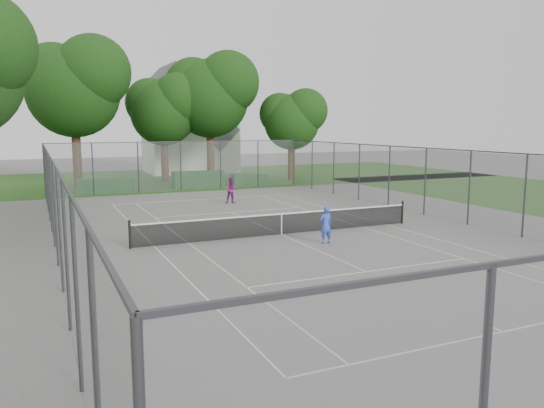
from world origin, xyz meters
name	(u,v)px	position (x,y,z in m)	size (l,w,h in m)	color
ground	(281,235)	(0.00, 0.00, 0.00)	(120.00, 120.00, 0.00)	slate
grass_far	(155,179)	(0.00, 26.00, 0.00)	(60.00, 20.00, 0.00)	#224B15
court_markings	(281,235)	(0.00, 0.00, 0.01)	(11.03, 23.83, 0.01)	silver
tennis_net	(282,223)	(0.00, 0.00, 0.51)	(12.87, 0.10, 1.10)	black
perimeter_fence	(282,193)	(0.00, 0.00, 1.81)	(18.08, 34.08, 3.52)	#38383D
tree_far_left	(75,83)	(-6.51, 21.94, 7.69)	(7.79, 7.11, 11.19)	#3B2515
tree_far_midleft	(164,107)	(0.46, 23.61, 6.11)	(6.19, 5.65, 8.90)	#3B2515
tree_far_midright	(211,92)	(4.28, 23.03, 7.40)	(7.49, 6.84, 10.77)	#3B2515
tree_far_right	(293,118)	(10.50, 20.19, 5.29)	(5.36, 4.90, 7.71)	#3B2515
hedge_left	(105,185)	(-5.10, 18.44, 0.48)	(3.81, 1.14, 0.95)	#194F1C
hedge_mid	(198,179)	(1.73, 18.60, 0.60)	(3.85, 1.10, 1.21)	#194F1C
hedge_right	(249,179)	(5.85, 18.55, 0.41)	(2.75, 1.01, 0.83)	#194F1C
house	(190,130)	(4.70, 31.49, 4.19)	(8.37, 6.49, 10.42)	white
girl_player	(326,225)	(0.88, -2.26, 0.76)	(0.55, 0.36, 1.51)	blue
woman_player	(232,190)	(1.21, 9.65, 0.78)	(0.76, 0.59, 1.57)	#782862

